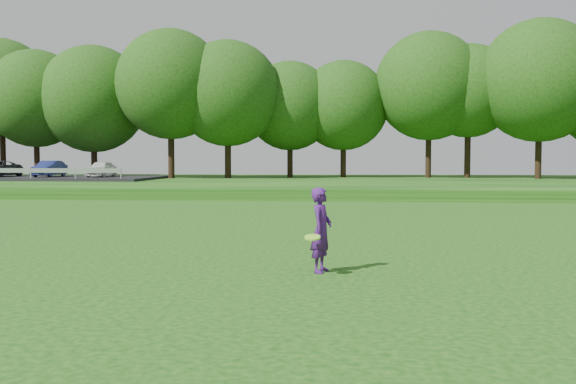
{
  "coord_description": "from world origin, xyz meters",
  "views": [
    {
      "loc": [
        2.08,
        -12.78,
        2.14
      ],
      "look_at": [
        0.59,
        3.21,
        1.3
      ],
      "focal_mm": 40.0,
      "sensor_mm": 36.0,
      "label": 1
    }
  ],
  "objects": [
    {
      "name": "treeline",
      "position": [
        0.0,
        38.0,
        8.1
      ],
      "size": [
        104.0,
        7.0,
        15.0
      ],
      "primitive_type": null,
      "color": "#153D0E",
      "rests_on": "berm"
    },
    {
      "name": "berm",
      "position": [
        0.0,
        34.0,
        0.3
      ],
      "size": [
        130.0,
        30.0,
        0.6
      ],
      "primitive_type": "cube",
      "color": "#10400C",
      "rests_on": "ground"
    },
    {
      "name": "walking_path",
      "position": [
        0.0,
        20.0,
        0.02
      ],
      "size": [
        130.0,
        1.6,
        0.04
      ],
      "primitive_type": "cube",
      "color": "gray",
      "rests_on": "ground"
    },
    {
      "name": "ground",
      "position": [
        0.0,
        0.0,
        0.0
      ],
      "size": [
        140.0,
        140.0,
        0.0
      ],
      "primitive_type": "plane",
      "color": "#10400C",
      "rests_on": "ground"
    },
    {
      "name": "woman",
      "position": [
        1.59,
        -0.79,
        0.8
      ],
      "size": [
        0.55,
        0.98,
        1.6
      ],
      "color": "#46176A",
      "rests_on": "ground"
    }
  ]
}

